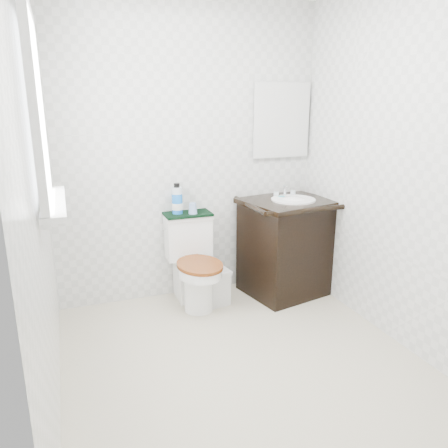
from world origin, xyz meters
TOP-DOWN VIEW (x-y plane):
  - floor at (0.00, 0.00)m, footprint 2.40×2.40m
  - wall_back at (0.00, 1.20)m, footprint 2.40×0.00m
  - wall_front at (0.00, -1.20)m, footprint 2.40×0.00m
  - wall_left at (-1.10, 0.00)m, footprint 0.00×2.40m
  - wall_right at (1.10, 0.00)m, footprint 0.00×2.40m
  - window at (-1.07, 0.25)m, footprint 0.02×0.70m
  - mirror at (0.82, 1.18)m, footprint 0.50×0.02m
  - toilet at (-0.05, 0.97)m, footprint 0.39×0.62m
  - vanity at (0.77, 0.90)m, footprint 0.81×0.73m
  - trash_bin at (0.12, 0.86)m, footprint 0.23×0.19m
  - towel at (-0.05, 1.09)m, footprint 0.38×0.22m
  - mouthwash_bottle at (-0.13, 1.11)m, footprint 0.09×0.09m
  - cup at (-0.02, 1.06)m, footprint 0.07×0.07m
  - soap_bar at (0.75, 0.99)m, footprint 0.08×0.05m

SIDE VIEW (x-z plane):
  - floor at x=0.00m, z-range 0.00..0.00m
  - trash_bin at x=0.12m, z-range 0.00..0.30m
  - toilet at x=-0.05m, z-range -0.04..0.68m
  - vanity at x=0.77m, z-range -0.03..0.89m
  - towel at x=-0.05m, z-range 0.72..0.73m
  - cup at x=-0.02m, z-range 0.73..0.82m
  - soap_bar at x=0.75m, z-range 0.82..0.84m
  - mouthwash_bottle at x=-0.13m, z-range 0.72..0.97m
  - wall_back at x=0.00m, z-range 0.00..2.40m
  - wall_front at x=0.00m, z-range 0.00..2.40m
  - wall_left at x=-1.10m, z-range 0.00..2.40m
  - wall_right at x=1.10m, z-range 0.00..2.40m
  - mirror at x=0.82m, z-range 1.15..1.75m
  - window at x=-1.07m, z-range 1.10..2.00m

